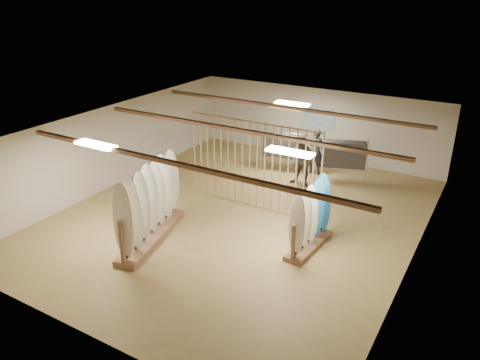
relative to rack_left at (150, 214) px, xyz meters
The scene contains 16 objects.
floor 2.87m from the rack_left, 59.27° to the left, with size 12.00×12.00×0.00m, color #A4874F.
ceiling 3.44m from the rack_left, 59.27° to the left, with size 12.00×12.00×0.00m, color gray.
wall_back 8.52m from the rack_left, 80.41° to the left, with size 12.00×12.00×0.00m, color beige.
wall_front 3.94m from the rack_left, 68.64° to the right, with size 12.00×12.00×0.00m, color beige.
wall_left 4.35m from the rack_left, 146.40° to the left, with size 12.00×12.00×0.00m, color beige.
wall_right 6.87m from the rack_left, 20.36° to the left, with size 12.00×12.00×0.00m, color beige.
ceiling_slats 3.40m from the rack_left, 59.27° to the left, with size 9.50×6.12×0.10m, color brown.
light_panels 3.41m from the rack_left, 59.27° to the left, with size 1.20×0.35×0.06m, color white.
bamboo_partition 3.54m from the rack_left, 66.01° to the left, with size 4.45×0.05×2.78m.
poster 8.52m from the rack_left, 80.39° to the left, with size 1.40×0.03×0.90m, color #357DBB.
rack_left is the anchor object (origin of this frame).
rack_right 4.29m from the rack_left, 24.13° to the left, with size 0.63×1.95×1.83m.
clothing_rack_a 6.41m from the rack_left, 82.31° to the left, with size 1.43×0.60×1.55m.
clothing_rack_b 7.22m from the rack_left, 63.41° to the left, with size 1.46×0.83×1.63m.
shopper_a 7.07m from the rack_left, 73.16° to the left, with size 0.71×0.48×1.95m, color #26262E.
shopper_b 5.87m from the rack_left, 69.44° to the left, with size 1.00×0.78×2.08m, color #3C372E.
Camera 1 is at (6.39, -10.87, 6.57)m, focal length 35.00 mm.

